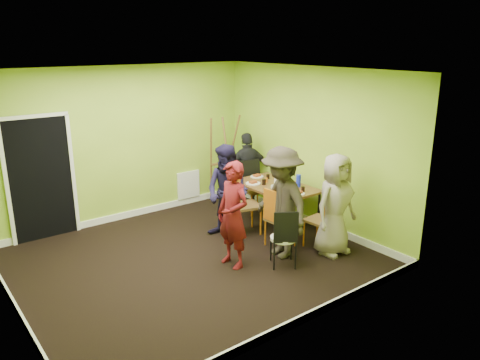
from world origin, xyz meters
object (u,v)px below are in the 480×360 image
at_px(chair_bentwood, 284,236).
at_px(person_standing, 233,215).
at_px(easel, 223,161).
at_px(person_front_end, 335,205).
at_px(thermos, 276,180).
at_px(person_left_far, 228,193).
at_px(chair_back_end, 250,175).
at_px(chair_front_end, 324,216).
at_px(chair_left_near, 277,215).
at_px(orange_bottle, 266,180).
at_px(dining_table, 276,188).
at_px(blue_bottle, 298,181).
at_px(person_back_end, 248,171).
at_px(chair_left_far, 242,200).

bearing_deg(chair_bentwood, person_standing, 170.06).
xyz_separation_m(easel, person_front_end, (0.01, -2.94, -0.10)).
bearing_deg(person_front_end, thermos, 87.85).
bearing_deg(person_front_end, person_standing, 155.70).
distance_m(thermos, person_left_far, 0.98).
height_order(chair_back_end, person_left_far, person_left_far).
relative_size(chair_front_end, easel, 0.54).
xyz_separation_m(chair_left_near, orange_bottle, (0.59, 0.96, 0.24)).
bearing_deg(dining_table, blue_bottle, -49.39).
bearing_deg(chair_left_near, chair_bentwood, -35.24).
xyz_separation_m(thermos, person_left_far, (-0.98, 0.09, -0.06)).
bearing_deg(chair_bentwood, easel, 104.35).
xyz_separation_m(chair_front_end, person_front_end, (0.01, -0.20, 0.25)).
distance_m(chair_bentwood, orange_bottle, 1.84).
xyz_separation_m(dining_table, person_back_end, (0.21, 1.07, 0.05)).
relative_size(blue_bottle, person_front_end, 0.14).
distance_m(blue_bottle, person_left_far, 1.32).
distance_m(easel, thermos, 1.58).
height_order(person_left_far, person_back_end, person_left_far).
xyz_separation_m(dining_table, chair_left_near, (-0.61, -0.72, -0.15)).
height_order(person_left_far, person_front_end, person_left_far).
relative_size(dining_table, person_back_end, 1.00).
xyz_separation_m(orange_bottle, person_front_end, (-0.03, -1.65, 0.01)).
height_order(dining_table, person_back_end, person_back_end).
distance_m(chair_back_end, chair_bentwood, 2.48).
height_order(easel, thermos, easel).
height_order(thermos, person_standing, person_standing).
height_order(dining_table, orange_bottle, orange_bottle).
xyz_separation_m(chair_back_end, thermos, (-0.18, -0.94, 0.15)).
height_order(person_back_end, person_front_end, person_front_end).
xyz_separation_m(dining_table, person_standing, (-1.53, -0.80, 0.09)).
bearing_deg(thermos, chair_back_end, 79.13).
bearing_deg(person_front_end, chair_left_near, 127.22).
height_order(person_standing, person_front_end, person_front_end).
relative_size(person_left_far, person_back_end, 1.07).
bearing_deg(blue_bottle, chair_bentwood, -141.10).
xyz_separation_m(blue_bottle, person_left_far, (-1.27, 0.35, -0.06)).
distance_m(dining_table, chair_bentwood, 1.65).
distance_m(easel, person_standing, 2.76).
xyz_separation_m(dining_table, thermos, (-0.04, -0.05, 0.17)).
height_order(chair_left_near, chair_front_end, chair_front_end).
bearing_deg(person_standing, orange_bottle, 118.79).
distance_m(chair_front_end, person_left_far, 1.60).
xyz_separation_m(thermos, blue_bottle, (0.30, -0.25, -0.00)).
bearing_deg(person_standing, chair_left_near, 89.33).
distance_m(blue_bottle, person_back_end, 1.37).
height_order(chair_left_far, easel, easel).
bearing_deg(blue_bottle, chair_left_near, -154.08).
distance_m(chair_front_end, chair_bentwood, 0.94).
relative_size(thermos, person_front_end, 0.14).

